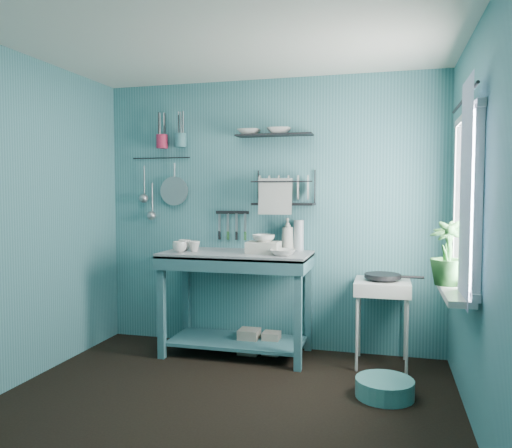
% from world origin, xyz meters
% --- Properties ---
extents(floor, '(3.20, 3.20, 0.00)m').
position_xyz_m(floor, '(0.00, 0.00, 0.00)').
color(floor, black).
rests_on(floor, ground).
extents(ceiling, '(3.20, 3.20, 0.00)m').
position_xyz_m(ceiling, '(0.00, 0.00, 2.50)').
color(ceiling, silver).
rests_on(ceiling, ground).
extents(wall_back, '(3.20, 0.00, 3.20)m').
position_xyz_m(wall_back, '(0.00, 1.50, 1.25)').
color(wall_back, teal).
rests_on(wall_back, ground).
extents(wall_front, '(3.20, 0.00, 3.20)m').
position_xyz_m(wall_front, '(0.00, -1.50, 1.25)').
color(wall_front, teal).
rests_on(wall_front, ground).
extents(wall_left, '(0.00, 3.00, 3.00)m').
position_xyz_m(wall_left, '(-1.60, 0.00, 1.25)').
color(wall_left, teal).
rests_on(wall_left, ground).
extents(wall_right, '(0.00, 3.00, 3.00)m').
position_xyz_m(wall_right, '(1.60, 0.00, 1.25)').
color(wall_right, teal).
rests_on(wall_right, ground).
extents(work_counter, '(1.34, 0.71, 0.93)m').
position_xyz_m(work_counter, '(-0.22, 1.19, 0.46)').
color(work_counter, '#33646C').
rests_on(work_counter, floor).
extents(mug_left, '(0.12, 0.12, 0.10)m').
position_xyz_m(mug_left, '(-0.70, 1.03, 0.97)').
color(mug_left, silver).
rests_on(mug_left, work_counter).
extents(mug_mid, '(0.14, 0.14, 0.09)m').
position_xyz_m(mug_mid, '(-0.60, 1.13, 0.97)').
color(mug_mid, silver).
rests_on(mug_mid, work_counter).
extents(mug_right, '(0.17, 0.17, 0.10)m').
position_xyz_m(mug_right, '(-0.72, 1.19, 0.97)').
color(mug_right, silver).
rests_on(mug_right, work_counter).
extents(wash_tub, '(0.28, 0.22, 0.10)m').
position_xyz_m(wash_tub, '(0.03, 1.17, 0.98)').
color(wash_tub, '#BBB9AB').
rests_on(wash_tub, work_counter).
extents(tub_bowl, '(0.20, 0.19, 0.06)m').
position_xyz_m(tub_bowl, '(0.03, 1.17, 1.06)').
color(tub_bowl, silver).
rests_on(tub_bowl, wash_tub).
extents(soap_bottle, '(0.11, 0.12, 0.30)m').
position_xyz_m(soap_bottle, '(0.20, 1.39, 1.08)').
color(soap_bottle, '#BBB9AB').
rests_on(soap_bottle, work_counter).
extents(water_bottle, '(0.09, 0.09, 0.28)m').
position_xyz_m(water_bottle, '(0.30, 1.41, 1.07)').
color(water_bottle, '#A8B5BC').
rests_on(water_bottle, work_counter).
extents(counter_bowl, '(0.22, 0.22, 0.05)m').
position_xyz_m(counter_bowl, '(0.23, 1.04, 0.95)').
color(counter_bowl, silver).
rests_on(counter_bowl, work_counter).
extents(hotplate_stand, '(0.50, 0.50, 0.72)m').
position_xyz_m(hotplate_stand, '(1.04, 1.23, 0.36)').
color(hotplate_stand, silver).
rests_on(hotplate_stand, floor).
extents(frying_pan, '(0.30, 0.30, 0.03)m').
position_xyz_m(frying_pan, '(1.04, 1.23, 0.76)').
color(frying_pan, black).
rests_on(frying_pan, hotplate_stand).
extents(knife_strip, '(0.32, 0.04, 0.03)m').
position_xyz_m(knife_strip, '(-0.34, 1.47, 1.27)').
color(knife_strip, black).
rests_on(knife_strip, wall_back).
extents(dish_rack, '(0.56, 0.26, 0.32)m').
position_xyz_m(dish_rack, '(0.17, 1.37, 1.50)').
color(dish_rack, black).
rests_on(dish_rack, wall_back).
extents(upper_shelf, '(0.70, 0.18, 0.02)m').
position_xyz_m(upper_shelf, '(0.08, 1.40, 1.97)').
color(upper_shelf, black).
rests_on(upper_shelf, wall_back).
extents(shelf_bowl_left, '(0.21, 0.21, 0.05)m').
position_xyz_m(shelf_bowl_left, '(-0.16, 1.40, 2.01)').
color(shelf_bowl_left, silver).
rests_on(shelf_bowl_left, upper_shelf).
extents(shelf_bowl_right, '(0.24, 0.24, 0.05)m').
position_xyz_m(shelf_bowl_right, '(0.12, 1.40, 2.06)').
color(shelf_bowl_right, silver).
rests_on(shelf_bowl_right, upper_shelf).
extents(utensil_cup_magenta, '(0.11, 0.11, 0.13)m').
position_xyz_m(utensil_cup_magenta, '(-1.04, 1.42, 1.95)').
color(utensil_cup_magenta, '#B62142').
rests_on(utensil_cup_magenta, wall_back).
extents(utensil_cup_teal, '(0.11, 0.11, 0.13)m').
position_xyz_m(utensil_cup_teal, '(-0.85, 1.42, 1.95)').
color(utensil_cup_teal, teal).
rests_on(utensil_cup_teal, wall_back).
extents(colander, '(0.28, 0.03, 0.28)m').
position_xyz_m(colander, '(-0.93, 1.45, 1.47)').
color(colander, '#999CA0').
rests_on(colander, wall_back).
extents(ladle_outer, '(0.01, 0.01, 0.30)m').
position_xyz_m(ladle_outer, '(-1.25, 1.46, 1.57)').
color(ladle_outer, '#999CA0').
rests_on(ladle_outer, wall_back).
extents(ladle_inner, '(0.01, 0.01, 0.30)m').
position_xyz_m(ladle_inner, '(-1.17, 1.46, 1.40)').
color(ladle_inner, '#999CA0').
rests_on(ladle_inner, wall_back).
extents(hook_rail, '(0.60, 0.01, 0.01)m').
position_xyz_m(hook_rail, '(-1.07, 1.47, 1.79)').
color(hook_rail, black).
rests_on(hook_rail, wall_back).
extents(window_glass, '(0.00, 1.10, 1.10)m').
position_xyz_m(window_glass, '(1.59, 0.45, 1.40)').
color(window_glass, white).
rests_on(window_glass, wall_right).
extents(windowsill, '(0.16, 0.95, 0.04)m').
position_xyz_m(windowsill, '(1.50, 0.45, 0.81)').
color(windowsill, silver).
rests_on(windowsill, wall_right).
extents(curtain, '(0.00, 1.35, 1.35)m').
position_xyz_m(curtain, '(1.52, 0.15, 1.45)').
color(curtain, white).
rests_on(curtain, wall_right).
extents(curtain_rod, '(0.02, 1.05, 0.02)m').
position_xyz_m(curtain_rod, '(1.54, 0.45, 2.05)').
color(curtain_rod, black).
rests_on(curtain_rod, wall_right).
extents(potted_plant, '(0.31, 0.31, 0.43)m').
position_xyz_m(potted_plant, '(1.47, 0.52, 1.05)').
color(potted_plant, '#245A25').
rests_on(potted_plant, windowsill).
extents(storage_tin_large, '(0.18, 0.18, 0.22)m').
position_xyz_m(storage_tin_large, '(-0.12, 1.24, 0.11)').
color(storage_tin_large, gray).
rests_on(storage_tin_large, floor).
extents(storage_tin_small, '(0.15, 0.15, 0.20)m').
position_xyz_m(storage_tin_small, '(0.08, 1.27, 0.10)').
color(storage_tin_small, gray).
rests_on(storage_tin_small, floor).
extents(floor_basin, '(0.41, 0.41, 0.13)m').
position_xyz_m(floor_basin, '(1.08, 0.55, 0.07)').
color(floor_basin, teal).
rests_on(floor_basin, floor).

